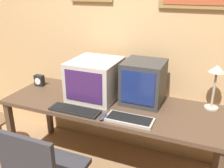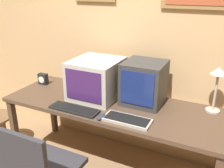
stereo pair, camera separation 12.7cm
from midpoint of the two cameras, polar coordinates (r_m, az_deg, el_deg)
wall_back at (r=2.55m, az=6.30°, el=11.62°), size 8.00×0.08×2.60m
desk at (r=2.34m, az=1.56°, el=-6.05°), size 2.04×0.71×0.73m
monitor_left at (r=2.39m, az=-2.09°, el=1.23°), size 0.44×0.48×0.37m
monitor_right at (r=2.29m, az=8.90°, el=0.27°), size 0.36×0.37×0.39m
keyboard_main at (r=2.20m, az=-7.02°, el=-5.73°), size 0.45×0.14×0.03m
keyboard_side at (r=2.03m, az=5.28°, el=-8.18°), size 0.39×0.17×0.03m
mouse_near_keyboard at (r=2.06m, az=-0.68°, el=-7.47°), size 0.06×0.11×0.03m
desk_clock at (r=2.83m, az=-14.25°, el=1.11°), size 0.10×0.06×0.12m
desk_lamp at (r=2.26m, az=24.50°, el=1.06°), size 0.14×0.14×0.40m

